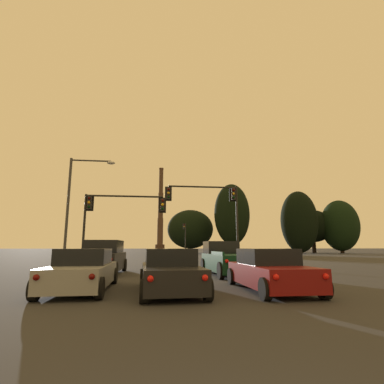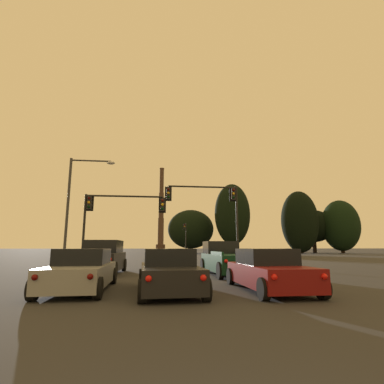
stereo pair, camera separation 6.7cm
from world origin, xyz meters
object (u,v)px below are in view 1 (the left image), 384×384
Objects in this scene: sedan_right_lane_second at (269,271)px; smokestack at (160,217)px; pickup_truck_right_lane_front at (227,259)px; traffic_light_overhead_right at (214,204)px; traffic_light_far_right at (185,234)px; street_lamp at (76,198)px; suv_left_lane_front at (104,258)px; traffic_light_overhead_left at (114,211)px; sedan_center_lane_second at (170,272)px; sedan_left_lane_second at (83,271)px.

sedan_right_lane_second is 0.10× the size of smokestack.
pickup_truck_right_lane_front is 0.83× the size of traffic_light_overhead_right.
smokestack is (-3.01, 116.54, 15.07)m from traffic_light_far_right.
street_lamp is (-12.16, -37.93, 1.03)m from traffic_light_far_right.
traffic_light_overhead_left reaches higher than suv_left_lane_front.
street_lamp is at bearing 144.41° from pickup_truck_right_lane_front.
sedan_right_lane_second is 0.85× the size of pickup_truck_right_lane_front.
pickup_truck_right_lane_front is at bearing -44.64° from traffic_light_overhead_left.
sedan_center_lane_second is 0.71× the size of traffic_light_overhead_right.
sedan_right_lane_second is at bearing -91.35° from pickup_truck_right_lane_front.
sedan_left_lane_second is at bearing -85.39° from suv_left_lane_front.
traffic_light_overhead_left is (-7.25, 7.16, 3.47)m from pickup_truck_right_lane_front.
smokestack is at bearing 90.41° from sedan_right_lane_second.
smokestack is (-0.91, 161.33, 18.38)m from pickup_truck_right_lane_front.
traffic_light_overhead_right is 0.14× the size of smokestack.
smokestack is (5.93, 160.18, 18.29)m from suv_left_lane_front.
suv_left_lane_front is 11.48m from traffic_light_overhead_right.
pickup_truck_right_lane_front is (0.00, 6.23, 0.14)m from sedan_right_lane_second.
smokestack is at bearing 87.01° from sedan_left_lane_second.
sedan_left_lane_second is 0.71× the size of traffic_light_overhead_right.
traffic_light_far_right is (5.58, 50.98, 3.45)m from sedan_center_lane_second.
sedan_left_lane_second is 0.99× the size of sedan_center_lane_second.
sedan_left_lane_second is at bearing -73.80° from street_lamp.
street_lamp is (-10.06, 13.08, 4.48)m from sedan_right_lane_second.
sedan_right_lane_second and sedan_center_lane_second have the same top height.
traffic_light_far_right is at bearing -88.52° from smokestack.
pickup_truck_right_lane_front is at bearing 58.24° from sedan_center_lane_second.
sedan_left_lane_second is 0.57× the size of street_lamp.
sedan_left_lane_second is 13.62m from street_lamp.
smokestack reaches higher than pickup_truck_right_lane_front.
sedan_right_lane_second is 15.65m from traffic_light_overhead_left.
sedan_center_lane_second is (-3.48, -6.19, -0.14)m from pickup_truck_right_lane_front.
traffic_light_overhead_right is (7.43, 13.91, 4.49)m from sedan_left_lane_second.
pickup_truck_right_lane_front is 1.16× the size of sedan_center_lane_second.
traffic_light_far_right is (8.57, 50.28, 3.45)m from sedan_left_lane_second.
traffic_light_far_right is at bearing 72.23° from street_lamp.
traffic_light_overhead_left reaches higher than pickup_truck_right_lane_front.
sedan_left_lane_second is 0.96× the size of suv_left_lane_front.
traffic_light_far_right is at bearing 87.74° from sedan_right_lane_second.
traffic_light_overhead_right is 153.57m from smokestack.
sedan_left_lane_second is at bearing -141.00° from pickup_truck_right_lane_front.
sedan_right_lane_second is 15.35m from traffic_light_overhead_right.
smokestack reaches higher than sedan_right_lane_second.
traffic_light_far_right is 0.13× the size of smokestack.
street_lamp reaches higher than traffic_light_overhead_right.
street_lamp is 155.38m from smokestack.
sedan_left_lane_second is 8.49m from pickup_truck_right_lane_front.
pickup_truck_right_lane_front is 44.96m from traffic_light_far_right.
sedan_left_lane_second is 0.75× the size of traffic_light_far_right.
street_lamp is (-3.59, 12.35, 4.48)m from sedan_left_lane_second.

